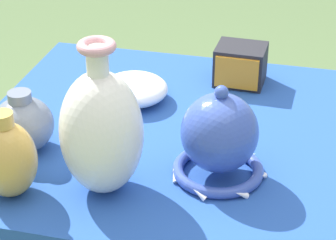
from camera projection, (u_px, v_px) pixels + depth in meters
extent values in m
cylinder|color=olive|center=(80.00, 166.00, 1.98)|extent=(0.04, 0.04, 0.67)
cube|color=olive|center=(194.00, 140.00, 1.44)|extent=(0.93, 0.77, 0.03)
cube|color=#234C9E|center=(194.00, 133.00, 1.43)|extent=(0.95, 0.79, 0.01)
ellipsoid|color=white|center=(102.00, 133.00, 1.19)|extent=(0.15, 0.15, 0.24)
cylinder|color=white|center=(97.00, 61.00, 1.11)|extent=(0.04, 0.04, 0.05)
torus|color=#D19399|center=(96.00, 46.00, 1.10)|extent=(0.07, 0.07, 0.02)
torus|color=#3851A8|center=(218.00, 170.00, 1.28)|extent=(0.18, 0.18, 0.02)
ellipsoid|color=#3851A8|center=(220.00, 133.00, 1.24)|extent=(0.15, 0.15, 0.16)
sphere|color=#3851A8|center=(221.00, 92.00, 1.20)|extent=(0.03, 0.03, 0.03)
cone|color=white|center=(264.00, 176.00, 1.26)|extent=(0.01, 0.03, 0.02)
cone|color=white|center=(251.00, 154.00, 1.33)|extent=(0.03, 0.03, 0.02)
cone|color=white|center=(216.00, 145.00, 1.36)|extent=(0.03, 0.02, 0.02)
cone|color=white|center=(182.00, 154.00, 1.33)|extent=(0.02, 0.03, 0.02)
cone|color=white|center=(173.00, 175.00, 1.26)|extent=(0.02, 0.03, 0.02)
cone|color=white|center=(199.00, 194.00, 1.21)|extent=(0.03, 0.02, 0.02)
cone|color=white|center=(241.00, 194.00, 1.21)|extent=(0.03, 0.03, 0.02)
cube|color=#232328|center=(241.00, 64.00, 1.61)|extent=(0.12, 0.10, 0.10)
cube|color=orange|center=(237.00, 73.00, 1.57)|extent=(0.11, 0.01, 0.08)
ellipsoid|color=slate|center=(23.00, 124.00, 1.34)|extent=(0.13, 0.13, 0.12)
cylinder|color=slate|center=(20.00, 97.00, 1.31)|extent=(0.05, 0.05, 0.02)
ellipsoid|color=gold|center=(8.00, 160.00, 1.19)|extent=(0.11, 0.11, 0.15)
cylinder|color=gold|center=(2.00, 120.00, 1.15)|extent=(0.04, 0.04, 0.03)
ellipsoid|color=white|center=(134.00, 89.00, 1.54)|extent=(0.16, 0.16, 0.06)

